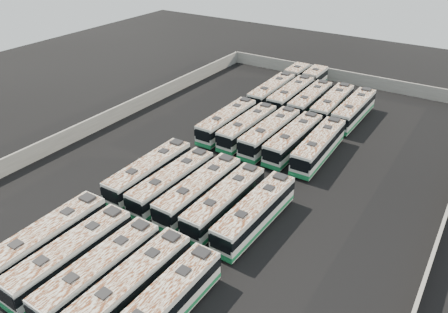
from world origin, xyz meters
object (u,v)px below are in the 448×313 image
bus_back_left (299,89)px  bus_midfront_far_left (149,172)px  bus_midback_center (270,133)px  bus_midfront_right (225,202)px  bus_front_right (131,286)px  bus_back_far_right (354,110)px  bus_front_far_right (163,306)px  bus_midfront_far_right (255,213)px  bus_midback_far_right (319,146)px  bus_front_left (71,256)px  bus_midback_far_left (227,121)px  bus_midback_right (293,139)px  bus_front_center (100,272)px  bus_midfront_center (199,191)px  bus_back_center (310,101)px  bus_midfront_left (172,182)px  bus_back_far_left (280,86)px  bus_front_far_left (46,240)px  bus_back_right (332,105)px  bus_midback_left (248,127)px

bus_back_left → bus_midfront_far_left: bearing=-96.8°
bus_midback_center → bus_midfront_right: bearing=-77.7°
bus_front_right → bus_midfront_right: (0.03, 13.32, -0.00)m
bus_midfront_far_left → bus_back_far_right: size_ratio=0.98×
bus_front_far_right → bus_midback_center: bus_midback_center is taller
bus_midfront_far_right → bus_back_far_right: (-0.04, 29.28, 0.06)m
bus_midback_far_right → bus_front_left: bearing=-110.1°
bus_midback_far_left → bus_midback_far_right: (13.39, -0.02, 0.04)m
bus_midback_center → bus_midback_right: size_ratio=1.01×
bus_front_far_right → bus_midfront_right: 13.93m
bus_midfront_far_left → bus_midback_far_left: bus_midfront_far_left is taller
bus_midfront_right → bus_front_center: bearing=-102.9°
bus_midfront_center → bus_midback_far_right: (6.64, 15.93, 0.02)m
bus_back_center → bus_midfront_far_left: bearing=-103.7°
bus_midfront_far_right → bus_back_center: 30.08m
bus_back_left → bus_midfront_center: bearing=-84.9°
bus_midback_far_left → bus_back_center: (6.62, 13.21, -0.01)m
bus_front_right → bus_midfront_left: bearing=117.6°
bus_midfront_center → bus_midfront_right: 3.23m
bus_midfront_right → bus_back_far_left: bearing=107.5°
bus_back_far_right → bus_midfront_far_right: bearing=-89.5°
bus_midback_center → bus_front_far_left: bearing=-102.1°
bus_midfront_far_left → bus_midfront_right: bearing=-1.4°
bus_midfront_right → bus_midback_center: 16.29m
bus_midfront_center → bus_midback_far_right: bearing=68.2°
bus_midfront_left → bus_back_far_left: size_ratio=0.63×
bus_midfront_center → bus_back_left: size_ratio=0.64×
bus_midfront_left → bus_midfront_center: size_ratio=0.98×
bus_midfront_far_left → bus_back_left: 32.74m
bus_midback_far_right → bus_midfront_far_left: bearing=-131.6°
bus_front_right → bus_back_left: 46.53m
bus_midfront_center → bus_back_right: size_ratio=0.98×
bus_back_center → bus_midfront_center: bearing=-90.6°
bus_midfront_far_left → bus_midfront_center: bus_midfront_center is taller
bus_front_right → bus_midback_right: size_ratio=0.97×
bus_midfront_right → bus_back_far_left: bus_back_far_left is taller
bus_midfront_left → bus_midback_center: 16.37m
bus_back_center → bus_midfront_right: bearing=-84.3°
bus_front_far_left → bus_front_far_right: size_ratio=1.03×
bus_front_far_left → bus_back_left: 46.30m
bus_midback_far_right → bus_back_center: bearing=115.6°
bus_front_far_right → bus_midfront_far_right: size_ratio=0.98×
bus_front_far_left → bus_front_left: 3.38m
bus_back_far_left → bus_back_right: size_ratio=1.53×
bus_midfront_far_right → bus_midback_left: bus_midfront_far_right is taller
bus_midback_center → bus_back_right: bearing=76.7°
bus_front_far_right → bus_back_left: bearing=102.6°
bus_back_center → bus_midback_center: bearing=-90.4°
bus_front_far_left → bus_midfront_left: bearing=75.3°
bus_front_far_left → bus_midback_right: 31.23m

